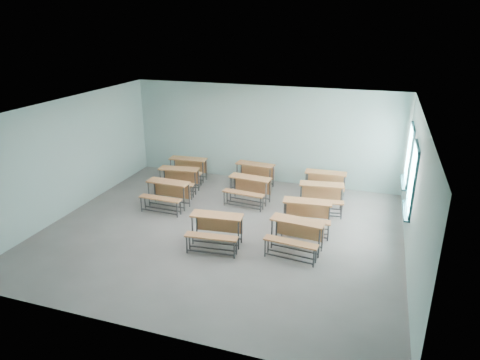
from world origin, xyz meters
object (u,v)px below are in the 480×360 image
object	(u,v)px
desk_unit_r2c2	(321,194)
desk_unit_r3c1	(254,172)
desk_unit_r2c0	(178,177)
desk_unit_r0c2	(296,232)
desk_unit_r3c2	(325,181)
desk_unit_r2c1	(249,186)
desk_unit_r0c1	(216,226)
desk_unit_r1c2	(307,212)
desk_unit_r3c0	(187,166)
desk_unit_r1c0	(167,191)

from	to	relation	value
desk_unit_r2c2	desk_unit_r3c1	size ratio (longest dim) A/B	1.02
desk_unit_r2c0	desk_unit_r0c2	bearing A→B (deg)	-37.04
desk_unit_r3c2	desk_unit_r2c2	bearing A→B (deg)	-89.82
desk_unit_r2c1	desk_unit_r0c1	bearing A→B (deg)	-83.79
desk_unit_r2c1	desk_unit_r3c1	world-z (taller)	same
desk_unit_r1c2	desk_unit_r3c1	size ratio (longest dim) A/B	1.00
desk_unit_r0c2	desk_unit_r3c2	xyz separation A→B (m)	(0.19, 3.58, 0.00)
desk_unit_r0c1	desk_unit_r3c0	size ratio (longest dim) A/B	1.01
desk_unit_r0c1	desk_unit_r0c2	bearing A→B (deg)	3.87
desk_unit_r2c2	desk_unit_r3c0	xyz separation A→B (m)	(-4.63, 0.98, 0.00)
desk_unit_r1c0	desk_unit_r0c2	bearing A→B (deg)	-16.55
desk_unit_r2c2	desk_unit_r3c0	bearing A→B (deg)	160.67
desk_unit_r3c1	desk_unit_r0c1	bearing A→B (deg)	-81.08
desk_unit_r1c2	desk_unit_r1c0	bearing A→B (deg)	172.34
desk_unit_r3c0	desk_unit_r0c1	bearing A→B (deg)	-60.94
desk_unit_r1c0	desk_unit_r1c2	world-z (taller)	same
desk_unit_r0c2	desk_unit_r2c0	world-z (taller)	same
desk_unit_r0c1	desk_unit_r0c2	size ratio (longest dim) A/B	1.00
desk_unit_r0c1	desk_unit_r2c2	size ratio (longest dim) A/B	0.98
desk_unit_r1c0	desk_unit_r2c0	bearing A→B (deg)	101.71
desk_unit_r2c2	desk_unit_r0c2	bearing A→B (deg)	-102.44
desk_unit_r1c2	desk_unit_r3c2	size ratio (longest dim) A/B	1.04
desk_unit_r0c1	desk_unit_r0c2	distance (m)	1.91
desk_unit_r1c0	desk_unit_r1c2	distance (m)	4.09
desk_unit_r2c1	desk_unit_r3c2	size ratio (longest dim) A/B	1.04
desk_unit_r0c1	desk_unit_r0c2	xyz separation A→B (m)	(1.88, 0.31, 0.00)
desk_unit_r2c0	desk_unit_r3c1	world-z (taller)	same
desk_unit_r3c0	desk_unit_r2c2	bearing A→B (deg)	-16.28
desk_unit_r0c2	desk_unit_r0c1	bearing A→B (deg)	-164.78
desk_unit_r2c1	desk_unit_r3c1	size ratio (longest dim) A/B	1.00
desk_unit_r1c0	desk_unit_r2c1	xyz separation A→B (m)	(2.13, 1.09, 0.00)
desk_unit_r1c2	desk_unit_r2c2	world-z (taller)	same
desk_unit_r2c1	desk_unit_r3c0	world-z (taller)	same
desk_unit_r3c0	desk_unit_r1c2	bearing A→B (deg)	-31.86
desk_unit_r1c2	desk_unit_r3c0	bearing A→B (deg)	146.68
desk_unit_r2c0	desk_unit_r1c0	bearing A→B (deg)	-86.62
desk_unit_r3c1	desk_unit_r3c2	xyz separation A→B (m)	(2.30, -0.10, 0.00)
desk_unit_r2c2	desk_unit_r3c2	world-z (taller)	same
desk_unit_r1c0	desk_unit_r1c2	xyz separation A→B (m)	(4.08, -0.14, 0.00)
desk_unit_r2c1	desk_unit_r2c2	size ratio (longest dim) A/B	0.99
desk_unit_r0c2	desk_unit_r3c1	world-z (taller)	same
desk_unit_r2c2	desk_unit_r3c0	world-z (taller)	same
desk_unit_r0c2	desk_unit_r3c2	size ratio (longest dim) A/B	1.04
desk_unit_r1c2	desk_unit_r3c2	bearing A→B (deg)	80.80
desk_unit_r2c1	desk_unit_r3c2	world-z (taller)	same
desk_unit_r3c2	desk_unit_r3c0	bearing A→B (deg)	178.84
desk_unit_r3c1	desk_unit_r3c2	world-z (taller)	same
desk_unit_r0c2	desk_unit_r2c2	bearing A→B (deg)	90.60
desk_unit_r0c2	desk_unit_r3c1	size ratio (longest dim) A/B	1.00
desk_unit_r2c2	desk_unit_r2c1	bearing A→B (deg)	175.70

